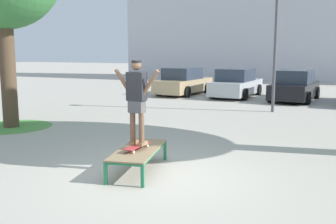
{
  "coord_description": "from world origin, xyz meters",
  "views": [
    {
      "loc": [
        3.12,
        -6.66,
        2.42
      ],
      "look_at": [
        -0.5,
        1.59,
        1.0
      ],
      "focal_mm": 41.52,
      "sensor_mm": 36.0,
      "label": 1
    }
  ],
  "objects_px": {
    "skateboard": "(137,146)",
    "car_silver": "(236,84)",
    "skater": "(137,97)",
    "car_tan": "(183,82)",
    "car_black": "(295,86)",
    "light_post": "(277,14)",
    "skate_box": "(138,151)"
  },
  "relations": [
    {
      "from": "car_silver",
      "to": "light_post",
      "type": "height_order",
      "value": "light_post"
    },
    {
      "from": "car_black",
      "to": "light_post",
      "type": "xyz_separation_m",
      "value": [
        -0.39,
        -4.18,
        3.13
      ]
    },
    {
      "from": "light_post",
      "to": "car_silver",
      "type": "bearing_deg",
      "value": 120.1
    },
    {
      "from": "skate_box",
      "to": "skater",
      "type": "distance_m",
      "value": 1.12
    },
    {
      "from": "skateboard",
      "to": "light_post",
      "type": "height_order",
      "value": "light_post"
    },
    {
      "from": "skate_box",
      "to": "car_silver",
      "type": "bearing_deg",
      "value": 95.6
    },
    {
      "from": "skate_box",
      "to": "car_tan",
      "type": "bearing_deg",
      "value": 107.77
    },
    {
      "from": "skate_box",
      "to": "car_silver",
      "type": "height_order",
      "value": "car_silver"
    },
    {
      "from": "car_tan",
      "to": "car_black",
      "type": "xyz_separation_m",
      "value": [
        6.0,
        -0.3,
        0.0
      ]
    },
    {
      "from": "car_silver",
      "to": "car_black",
      "type": "xyz_separation_m",
      "value": [
        3.0,
        -0.32,
        0.0
      ]
    },
    {
      "from": "skater",
      "to": "light_post",
      "type": "bearing_deg",
      "value": 82.02
    },
    {
      "from": "car_black",
      "to": "car_silver",
      "type": "bearing_deg",
      "value": 173.95
    },
    {
      "from": "skater",
      "to": "skateboard",
      "type": "bearing_deg",
      "value": -91.84
    },
    {
      "from": "skate_box",
      "to": "skateboard",
      "type": "distance_m",
      "value": 0.14
    },
    {
      "from": "skater",
      "to": "car_silver",
      "type": "distance_m",
      "value": 13.66
    },
    {
      "from": "skater",
      "to": "car_tan",
      "type": "xyz_separation_m",
      "value": [
        -4.34,
        13.55,
        -0.84
      ]
    },
    {
      "from": "skate_box",
      "to": "skater",
      "type": "height_order",
      "value": "skater"
    },
    {
      "from": "skateboard",
      "to": "skater",
      "type": "xyz_separation_m",
      "value": [
        0.0,
        0.0,
        0.99
      ]
    },
    {
      "from": "skate_box",
      "to": "car_silver",
      "type": "relative_size",
      "value": 0.47
    },
    {
      "from": "light_post",
      "to": "skater",
      "type": "bearing_deg",
      "value": -97.98
    },
    {
      "from": "skateboard",
      "to": "car_black",
      "type": "distance_m",
      "value": 13.36
    },
    {
      "from": "car_black",
      "to": "light_post",
      "type": "height_order",
      "value": "light_post"
    },
    {
      "from": "skate_box",
      "to": "light_post",
      "type": "relative_size",
      "value": 0.35
    },
    {
      "from": "car_silver",
      "to": "car_black",
      "type": "height_order",
      "value": "same"
    },
    {
      "from": "skateboard",
      "to": "car_silver",
      "type": "bearing_deg",
      "value": 95.63
    },
    {
      "from": "skateboard",
      "to": "car_silver",
      "type": "relative_size",
      "value": 0.19
    },
    {
      "from": "skate_box",
      "to": "car_black",
      "type": "xyz_separation_m",
      "value": [
        1.67,
        13.2,
        0.28
      ]
    },
    {
      "from": "skater",
      "to": "car_black",
      "type": "xyz_separation_m",
      "value": [
        1.66,
        13.25,
        -0.84
      ]
    },
    {
      "from": "car_tan",
      "to": "skateboard",
      "type": "bearing_deg",
      "value": -72.25
    },
    {
      "from": "skate_box",
      "to": "skater",
      "type": "xyz_separation_m",
      "value": [
        0.01,
        -0.06,
        1.12
      ]
    },
    {
      "from": "car_silver",
      "to": "light_post",
      "type": "xyz_separation_m",
      "value": [
        2.61,
        -4.5,
        3.13
      ]
    },
    {
      "from": "car_silver",
      "to": "skater",
      "type": "bearing_deg",
      "value": -84.37
    }
  ]
}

